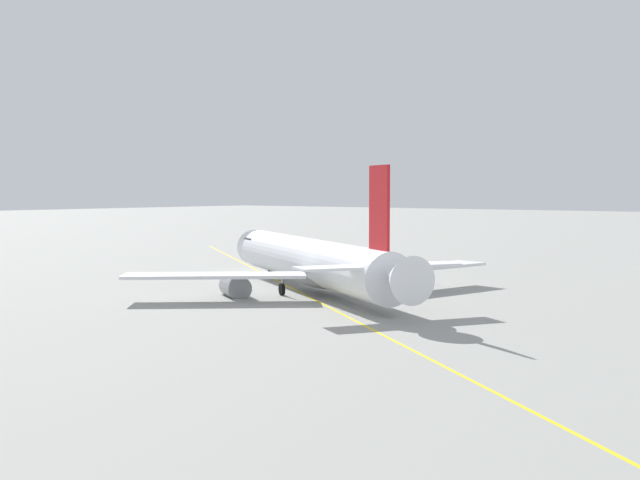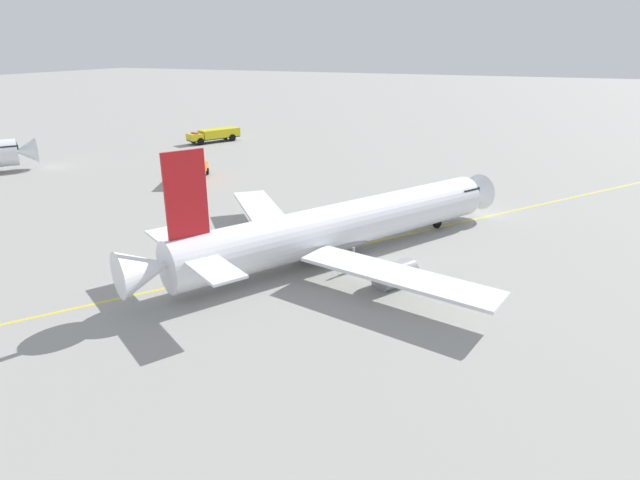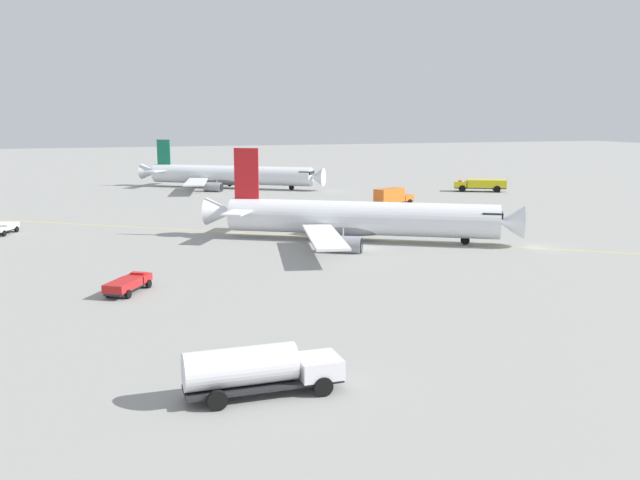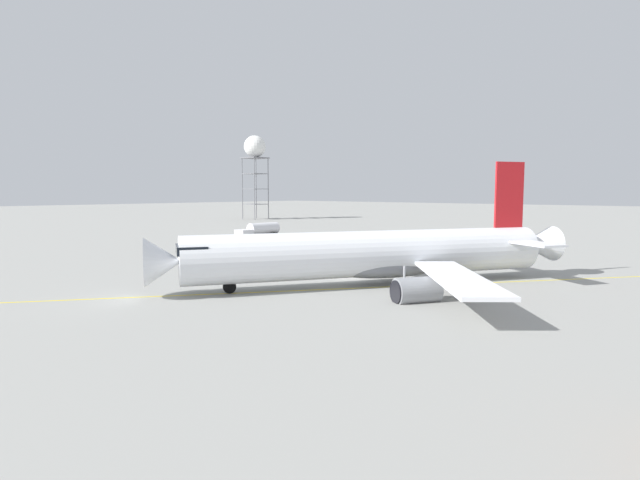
# 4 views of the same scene
# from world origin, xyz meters

# --- Properties ---
(ground_plane) EXTENTS (600.00, 600.00, 0.00)m
(ground_plane) POSITION_xyz_m (0.00, 0.00, 0.00)
(ground_plane) COLOR gray
(airliner_main) EXTENTS (36.13, 31.56, 11.66)m
(airliner_main) POSITION_xyz_m (1.49, 4.18, 2.71)
(airliner_main) COLOR white
(airliner_main) RESTS_ON ground_plane
(airliner_secondary) EXTENTS (37.16, 30.77, 10.52)m
(airliner_secondary) POSITION_xyz_m (-0.37, 73.13, 2.71)
(airliner_secondary) COLOR silver
(airliner_secondary) RESTS_ON ground_plane
(fire_tender_truck) EXTENTS (10.71, 7.43, 2.50)m
(fire_tender_truck) POSITION_xyz_m (47.93, 48.35, 1.54)
(fire_tender_truck) COLOR #232326
(fire_tender_truck) RESTS_ON ground_plane
(fuel_tanker_truck) EXTENTS (8.82, 2.91, 2.87)m
(fuel_tanker_truck) POSITION_xyz_m (-22.05, -38.03, 1.57)
(fuel_tanker_truck) COLOR #232326
(fuel_tanker_truck) RESTS_ON ground_plane
(pushback_tug_truck) EXTENTS (4.17, 5.52, 1.30)m
(pushback_tug_truck) POSITION_xyz_m (-41.11, 24.60, 0.81)
(pushback_tug_truck) COLOR #232326
(pushback_tug_truck) RESTS_ON ground_plane
(catering_truck_truck) EXTENTS (8.53, 5.51, 3.10)m
(catering_truck_truck) POSITION_xyz_m (20.33, 33.57, 1.67)
(catering_truck_truck) COLOR #232326
(catering_truck_truck) RESTS_ON ground_plane
(ops_pickup_truck) EXTENTS (4.57, 5.71, 1.41)m
(ops_pickup_truck) POSITION_xyz_m (-27.31, -12.62, 0.81)
(ops_pickup_truck) COLOR #232326
(ops_pickup_truck) RESTS_ON ground_plane
(taxiway_centreline) EXTENTS (107.93, 79.40, 0.01)m
(taxiway_centreline) POSITION_xyz_m (-0.80, 7.46, 0.00)
(taxiway_centreline) COLOR yellow
(taxiway_centreline) RESTS_ON ground_plane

